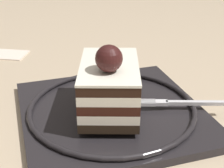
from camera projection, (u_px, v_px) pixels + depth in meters
name	position (u px, v px, depth m)	size (l,w,h in m)	color
ground_plane	(111.00, 108.00, 0.47)	(2.40, 2.40, 0.00)	tan
dessert_plate	(112.00, 110.00, 0.44)	(0.25, 0.25, 0.02)	black
cake_slice	(109.00, 86.00, 0.41)	(0.13, 0.11, 0.09)	black
fork	(178.00, 103.00, 0.44)	(0.05, 0.12, 0.00)	silver
folded_napkin	(2.00, 54.00, 0.65)	(0.09, 0.05, 0.00)	beige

